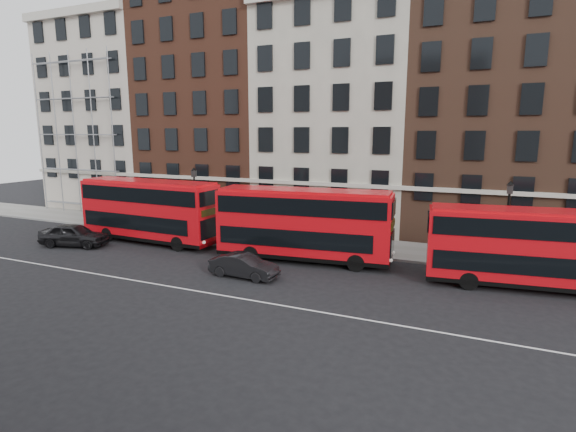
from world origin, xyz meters
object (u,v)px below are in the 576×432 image
at_px(car_rear, 74,235).
at_px(bus_d, 528,247).
at_px(bus_b, 149,209).
at_px(car_front, 244,266).
at_px(bus_c, 303,223).

bearing_deg(car_rear, bus_d, -98.92).
xyz_separation_m(bus_b, bus_d, (25.34, -0.01, -0.23)).
distance_m(bus_d, car_front, 15.42).
bearing_deg(car_front, bus_b, 69.41).
relative_size(bus_b, bus_d, 1.08).
height_order(bus_d, car_front, bus_d).
bearing_deg(bus_d, bus_c, 172.82).
relative_size(bus_d, car_front, 2.56).
distance_m(bus_c, bus_d, 12.80).
relative_size(bus_b, car_rear, 2.30).
bearing_deg(bus_c, bus_b, 173.46).
xyz_separation_m(car_rear, car_front, (14.92, -1.20, -0.17)).
relative_size(bus_b, bus_c, 0.99).
bearing_deg(bus_d, car_front, -170.44).
relative_size(car_rear, car_front, 1.21).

